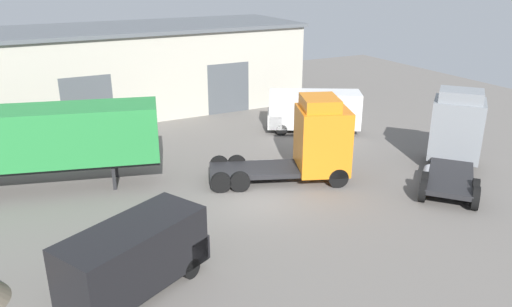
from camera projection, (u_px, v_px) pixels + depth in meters
The scene contains 8 objects.
ground_plane at pixel (257, 200), 22.76m from camera, with size 60.00×60.00×0.00m, color slate.
warehouse_building at pixel (145, 67), 36.77m from camera, with size 22.79×8.69×6.06m.
tractor_unit_orange at pixel (312, 142), 24.38m from camera, with size 7.17×4.76×4.21m.
container_trailer_green at pixel (26, 139), 23.02m from camera, with size 12.10×5.59×3.96m.
delivery_van_white at pixel (312, 110), 31.83m from camera, with size 6.07×4.61×2.60m.
tractor_unit_grey at pixel (455, 134), 25.54m from camera, with size 6.77×6.34×4.19m.
delivery_van_black at pixel (138, 254), 16.04m from camera, with size 5.30×4.03×2.41m.
traffic_cone at pixel (184, 233), 19.43m from camera, with size 0.40×0.40×0.55m.
Camera 1 is at (-9.41, -18.28, 9.99)m, focal length 35.00 mm.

